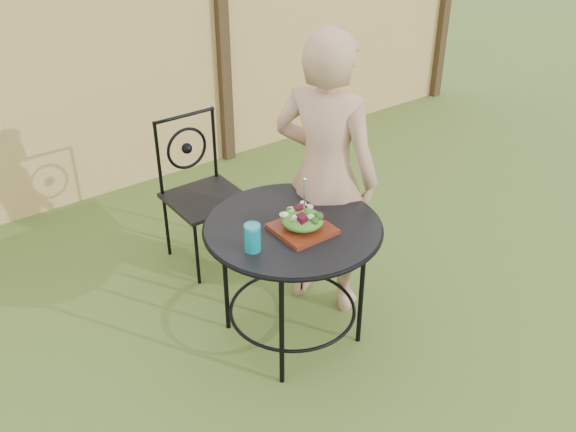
# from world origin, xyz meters

# --- Properties ---
(ground) EXTENTS (60.00, 60.00, 0.00)m
(ground) POSITION_xyz_m (0.00, 0.00, 0.00)
(ground) COLOR #2D4616
(ground) RESTS_ON ground
(fence) EXTENTS (8.00, 0.12, 1.90)m
(fence) POSITION_xyz_m (-0.00, 2.19, 0.95)
(fence) COLOR #E2C06F
(fence) RESTS_ON ground
(patio_table) EXTENTS (0.92, 0.92, 0.72)m
(patio_table) POSITION_xyz_m (0.38, -0.01, 0.59)
(patio_table) COLOR black
(patio_table) RESTS_ON ground
(patio_chair) EXTENTS (0.46, 0.46, 0.95)m
(patio_chair) POSITION_xyz_m (0.39, 0.97, 0.50)
(patio_chair) COLOR black
(patio_chair) RESTS_ON ground
(diner) EXTENTS (0.63, 0.71, 1.64)m
(diner) POSITION_xyz_m (0.73, 0.16, 0.82)
(diner) COLOR #A67B5F
(diner) RESTS_ON ground
(salad_plate) EXTENTS (0.27, 0.27, 0.02)m
(salad_plate) POSITION_xyz_m (0.38, -0.09, 0.74)
(salad_plate) COLOR #4D180B
(salad_plate) RESTS_ON patio_table
(salad) EXTENTS (0.21, 0.21, 0.08)m
(salad) POSITION_xyz_m (0.38, -0.09, 0.79)
(salad) COLOR #235614
(salad) RESTS_ON salad_plate
(fork) EXTENTS (0.01, 0.01, 0.18)m
(fork) POSITION_xyz_m (0.39, -0.09, 0.92)
(fork) COLOR silver
(fork) RESTS_ON salad
(drinking_glass) EXTENTS (0.08, 0.08, 0.14)m
(drinking_glass) POSITION_xyz_m (0.09, -0.08, 0.79)
(drinking_glass) COLOR #0B7C87
(drinking_glass) RESTS_ON patio_table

